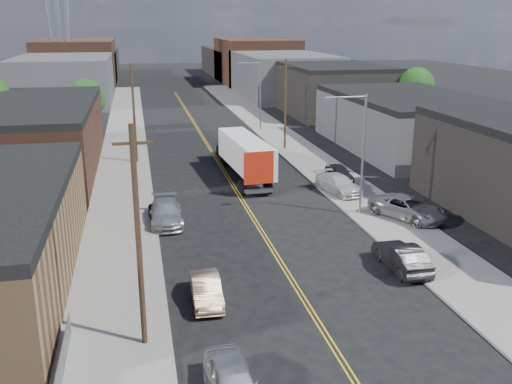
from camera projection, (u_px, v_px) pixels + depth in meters
name	position (u px, v px, depth m)	size (l,w,h in m)	color
ground	(200.00, 133.00, 73.97)	(260.00, 260.00, 0.00)	black
centerline	(216.00, 159.00, 59.91)	(0.32, 120.00, 0.01)	gold
sidewalk_left	(124.00, 163.00, 58.01)	(5.00, 140.00, 0.15)	slate
sidewalk_right	(303.00, 154.00, 61.76)	(5.00, 140.00, 0.15)	slate
warehouse_brown	(31.00, 137.00, 54.47)	(12.00, 26.00, 6.60)	#4A291D
industrial_right_b	(408.00, 121.00, 64.32)	(14.00, 24.00, 6.10)	#3A3A3D
industrial_right_c	(332.00, 89.00, 88.47)	(14.00, 22.00, 7.60)	black
skyline_left_a	(65.00, 79.00, 101.66)	(16.00, 30.00, 8.00)	#3A3A3D
skyline_right_a	(282.00, 75.00, 109.57)	(16.00, 30.00, 8.00)	#3A3A3D
skyline_left_b	(77.00, 64.00, 124.81)	(16.00, 26.00, 10.00)	#4A291D
skyline_right_b	(256.00, 61.00, 132.71)	(16.00, 26.00, 10.00)	#4A291D
skyline_left_c	(85.00, 64.00, 143.98)	(16.00, 40.00, 7.00)	black
skyline_right_c	(240.00, 62.00, 151.89)	(16.00, 40.00, 7.00)	black
streetlight_near	(358.00, 145.00, 41.13)	(3.39, 0.25, 9.00)	gray
streetlight_far	(257.00, 90.00, 73.94)	(3.39, 0.25, 9.00)	gray
utility_pole_left_near	(138.00, 238.00, 24.01)	(1.60, 0.26, 10.00)	black
utility_pole_left_far	(134.00, 113.00, 56.81)	(1.60, 0.26, 10.00)	black
utility_pole_right	(285.00, 104.00, 62.86)	(1.60, 0.26, 10.00)	black
tree_left_far	(87.00, 98.00, 71.77)	(4.35, 4.20, 6.97)	black
tree_right_far	(417.00, 87.00, 78.42)	(4.85, 4.76, 7.91)	black
semi_truck	(243.00, 152.00, 53.05)	(3.28, 14.75, 3.82)	silver
car_left_a	(233.00, 383.00, 21.59)	(1.79, 4.44, 1.51)	#A7A9AC
car_left_b	(206.00, 290.00, 29.22)	(1.45, 4.15, 1.37)	#9F7F68
car_left_c	(165.00, 215.00, 40.65)	(2.14, 4.64, 1.29)	black
car_left_d	(166.00, 213.00, 40.62)	(2.22, 5.47, 1.59)	#ABAFB0
car_right_oncoming	(401.00, 257.00, 33.04)	(1.69, 4.85, 1.60)	black
car_right_lot_a	(408.00, 208.00, 41.19)	(2.66, 5.78, 1.61)	gray
car_right_lot_b	(339.00, 184.00, 47.50)	(2.06, 5.07, 1.47)	#B4B4B4
car_right_lot_c	(339.00, 172.00, 51.25)	(1.64, 4.08, 1.39)	black
car_ahead_truck	(231.00, 151.00, 60.49)	(2.28, 4.94, 1.37)	black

